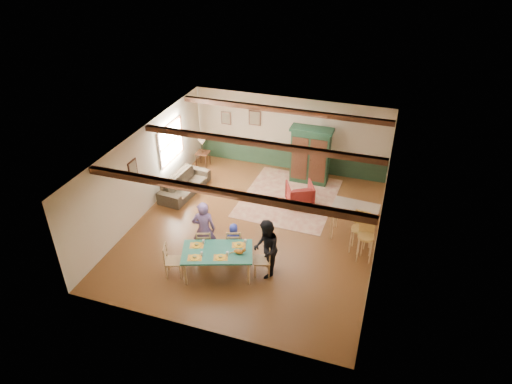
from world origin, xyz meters
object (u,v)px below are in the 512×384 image
(dining_chair_far_left, at_px, (205,243))
(dining_chair_end_left, at_px, (173,260))
(sofa, at_px, (185,184))
(counter_table, at_px, (354,222))
(end_table, at_px, (203,159))
(table_lamp, at_px, (202,146))
(dining_table, at_px, (218,263))
(armchair, at_px, (300,194))
(person_man, at_px, (204,230))
(person_child, at_px, (234,240))
(person_woman, at_px, (266,249))
(bar_stool_right, at_px, (365,241))
(armoire, at_px, (310,156))
(dining_chair_end_right, at_px, (262,259))
(cat, at_px, (239,251))
(dining_chair_far_right, at_px, (234,242))
(bar_stool_left, at_px, (359,233))

(dining_chair_far_left, bearing_deg, dining_chair_end_left, 43.83)
(sofa, xyz_separation_m, counter_table, (5.67, -0.76, 0.22))
(dining_chair_end_left, xyz_separation_m, end_table, (-1.71, 5.69, -0.19))
(counter_table, bearing_deg, end_table, 155.50)
(dining_chair_end_left, bearing_deg, table_lamp, -2.30)
(end_table, bearing_deg, dining_table, -62.43)
(dining_chair_end_left, bearing_deg, armchair, -47.11)
(person_man, bearing_deg, dining_table, 116.57)
(person_child, xyz_separation_m, table_lamp, (-2.89, 4.45, 0.32))
(person_woman, height_order, armchair, person_woman)
(person_man, relative_size, person_woman, 1.05)
(dining_chair_far_left, height_order, bar_stool_right, bar_stool_right)
(armoire, distance_m, counter_table, 3.40)
(dining_chair_end_right, relative_size, armchair, 1.14)
(sofa, height_order, end_table, sofa)
(end_table, height_order, bar_stool_right, bar_stool_right)
(armchair, xyz_separation_m, end_table, (-3.99, 1.42, -0.09))
(dining_chair_end_left, distance_m, sofa, 4.09)
(sofa, xyz_separation_m, table_lamp, (-0.18, 1.90, 0.51))
(armchair, bearing_deg, bar_stool_right, 111.12)
(cat, bearing_deg, dining_table, 169.70)
(table_lamp, distance_m, counter_table, 6.44)
(dining_chair_far_right, relative_size, table_lamp, 1.82)
(person_man, height_order, sofa, person_man)
(dining_table, bearing_deg, end_table, 117.57)
(bar_stool_right, bearing_deg, armchair, 131.21)
(dining_table, relative_size, bar_stool_right, 1.46)
(dining_chair_end_right, xyz_separation_m, person_man, (-1.70, 0.25, 0.38))
(armoire, distance_m, bar_stool_left, 3.99)
(cat, height_order, armchair, cat)
(person_child, bearing_deg, person_woman, 136.74)
(armchair, distance_m, bar_stool_left, 2.78)
(dining_chair_end_left, bearing_deg, dining_chair_far_right, -65.08)
(dining_chair_far_left, bearing_deg, person_man, -90.00)
(armoire, bearing_deg, person_woman, -89.80)
(dining_chair_end_right, height_order, bar_stool_right, bar_stool_right)
(cat, bearing_deg, end_table, 103.35)
(armoire, bearing_deg, end_table, -178.07)
(table_lamp, bearing_deg, bar_stool_left, -28.25)
(dining_chair_far_left, xyz_separation_m, person_man, (-0.03, 0.07, 0.38))
(dining_chair_far_right, xyz_separation_m, person_woman, (1.02, -0.40, 0.34))
(armoire, xyz_separation_m, end_table, (-3.95, -0.11, -0.72))
(dining_chair_far_left, height_order, end_table, dining_chair_far_left)
(dining_chair_end_right, bearing_deg, person_child, -136.85)
(person_man, relative_size, armchair, 2.06)
(dining_chair_far_left, distance_m, armchair, 3.82)
(armchair, bearing_deg, bar_stool_left, 112.58)
(sofa, bearing_deg, dining_chair_far_left, -139.57)
(dining_chair_far_right, height_order, armoire, armoire)
(armoire, bearing_deg, sofa, -151.59)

